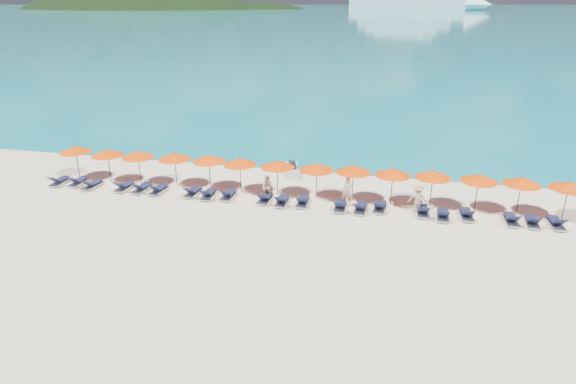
# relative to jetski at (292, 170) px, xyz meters

# --- Properties ---
(ground) EXTENTS (1400.00, 1400.00, 0.00)m
(ground) POSITION_rel_jetski_xyz_m (1.07, -9.20, -0.33)
(ground) COLOR beige
(sea) EXTENTS (1600.00, 1300.00, 0.01)m
(sea) POSITION_rel_jetski_xyz_m (1.07, 650.80, -0.33)
(sea) COLOR #1FA9B2
(sea) RESTS_ON ground
(headland_main) EXTENTS (374.00, 242.00, 126.50)m
(headland_main) POSITION_rel_jetski_xyz_m (-298.93, 530.80, -38.33)
(headland_main) COLOR black
(headland_main) RESTS_ON ground
(headland_small) EXTENTS (162.00, 126.00, 85.50)m
(headland_small) POSITION_rel_jetski_xyz_m (-148.93, 550.80, -35.33)
(headland_small) COLOR black
(headland_small) RESTS_ON ground
(jetski) EXTENTS (1.43, 2.43, 0.81)m
(jetski) POSITION_rel_jetski_xyz_m (0.00, 0.00, 0.00)
(jetski) COLOR silver
(jetski) RESTS_ON ground
(beachgoer_a) EXTENTS (0.64, 0.42, 1.74)m
(beachgoer_a) POSITION_rel_jetski_xyz_m (4.26, -4.65, 0.53)
(beachgoer_a) COLOR tan
(beachgoer_a) RESTS_ON ground
(beachgoer_b) EXTENTS (0.79, 0.56, 1.48)m
(beachgoer_b) POSITION_rel_jetski_xyz_m (-0.54, -4.64, 0.41)
(beachgoer_b) COLOR tan
(beachgoer_b) RESTS_ON ground
(beachgoer_c) EXTENTS (1.08, 0.55, 1.62)m
(beachgoer_c) POSITION_rel_jetski_xyz_m (8.19, -4.64, 0.48)
(beachgoer_c) COLOR tan
(beachgoer_c) RESTS_ON ground
(umbrella_0) EXTENTS (2.10, 2.10, 2.28)m
(umbrella_0) POSITION_rel_jetski_xyz_m (-13.86, -3.81, 1.68)
(umbrella_0) COLOR black
(umbrella_0) RESTS_ON ground
(umbrella_1) EXTENTS (2.10, 2.10, 2.28)m
(umbrella_1) POSITION_rel_jetski_xyz_m (-11.39, -4.02, 1.68)
(umbrella_1) COLOR black
(umbrella_1) RESTS_ON ground
(umbrella_2) EXTENTS (2.10, 2.10, 2.28)m
(umbrella_2) POSITION_rel_jetski_xyz_m (-9.25, -3.95, 1.68)
(umbrella_2) COLOR black
(umbrella_2) RESTS_ON ground
(umbrella_3) EXTENTS (2.10, 2.10, 2.28)m
(umbrella_3) POSITION_rel_jetski_xyz_m (-6.82, -3.77, 1.68)
(umbrella_3) COLOR black
(umbrella_3) RESTS_ON ground
(umbrella_4) EXTENTS (2.10, 2.10, 2.28)m
(umbrella_4) POSITION_rel_jetski_xyz_m (-4.52, -3.76, 1.68)
(umbrella_4) COLOR black
(umbrella_4) RESTS_ON ground
(umbrella_5) EXTENTS (2.10, 2.10, 2.28)m
(umbrella_5) POSITION_rel_jetski_xyz_m (-2.44, -3.93, 1.68)
(umbrella_5) COLOR black
(umbrella_5) RESTS_ON ground
(umbrella_6) EXTENTS (2.10, 2.10, 2.28)m
(umbrella_6) POSITION_rel_jetski_xyz_m (-0.09, -3.91, 1.68)
(umbrella_6) COLOR black
(umbrella_6) RESTS_ON ground
(umbrella_7) EXTENTS (2.10, 2.10, 2.28)m
(umbrella_7) POSITION_rel_jetski_xyz_m (2.31, -3.93, 1.68)
(umbrella_7) COLOR black
(umbrella_7) RESTS_ON ground
(umbrella_8) EXTENTS (2.10, 2.10, 2.28)m
(umbrella_8) POSITION_rel_jetski_xyz_m (4.47, -3.83, 1.68)
(umbrella_8) COLOR black
(umbrella_8) RESTS_ON ground
(umbrella_9) EXTENTS (2.10, 2.10, 2.28)m
(umbrella_9) POSITION_rel_jetski_xyz_m (6.73, -3.91, 1.68)
(umbrella_9) COLOR black
(umbrella_9) RESTS_ON ground
(umbrella_10) EXTENTS (2.10, 2.10, 2.28)m
(umbrella_10) POSITION_rel_jetski_xyz_m (8.96, -3.78, 1.68)
(umbrella_10) COLOR black
(umbrella_10) RESTS_ON ground
(umbrella_11) EXTENTS (2.10, 2.10, 2.28)m
(umbrella_11) POSITION_rel_jetski_xyz_m (11.41, -3.85, 1.68)
(umbrella_11) COLOR black
(umbrella_11) RESTS_ON ground
(umbrella_12) EXTENTS (2.10, 2.10, 2.28)m
(umbrella_12) POSITION_rel_jetski_xyz_m (13.64, -3.84, 1.68)
(umbrella_12) COLOR black
(umbrella_12) RESTS_ON ground
(umbrella_13) EXTENTS (2.10, 2.10, 2.28)m
(umbrella_13) POSITION_rel_jetski_xyz_m (15.94, -4.02, 1.68)
(umbrella_13) COLOR black
(umbrella_13) RESTS_ON ground
(lounger_0) EXTENTS (0.66, 1.72, 0.66)m
(lounger_0) POSITION_rel_jetski_xyz_m (-14.40, -5.18, -0.10)
(lounger_0) COLOR silver
(lounger_0) RESTS_ON ground
(lounger_1) EXTENTS (0.65, 1.71, 0.66)m
(lounger_1) POSITION_rel_jetski_xyz_m (-13.17, -4.97, -0.10)
(lounger_1) COLOR silver
(lounger_1) RESTS_ON ground
(lounger_2) EXTENTS (0.73, 1.74, 0.66)m
(lounger_2) POSITION_rel_jetski_xyz_m (-11.96, -5.30, -0.10)
(lounger_2) COLOR silver
(lounger_2) RESTS_ON ground
(lounger_3) EXTENTS (0.68, 1.72, 0.66)m
(lounger_3) POSITION_rel_jetski_xyz_m (-9.79, -5.13, -0.10)
(lounger_3) COLOR silver
(lounger_3) RESTS_ON ground
(lounger_4) EXTENTS (0.79, 1.75, 0.66)m
(lounger_4) POSITION_rel_jetski_xyz_m (-8.58, -5.13, -0.10)
(lounger_4) COLOR silver
(lounger_4) RESTS_ON ground
(lounger_5) EXTENTS (0.73, 1.74, 0.66)m
(lounger_5) POSITION_rel_jetski_xyz_m (-7.43, -5.16, -0.10)
(lounger_5) COLOR silver
(lounger_5) RESTS_ON ground
(lounger_6) EXTENTS (0.74, 1.74, 0.66)m
(lounger_6) POSITION_rel_jetski_xyz_m (-5.19, -5.05, -0.10)
(lounger_6) COLOR silver
(lounger_6) RESTS_ON ground
(lounger_7) EXTENTS (0.71, 1.73, 0.66)m
(lounger_7) POSITION_rel_jetski_xyz_m (-4.11, -5.23, -0.10)
(lounger_7) COLOR silver
(lounger_7) RESTS_ON ground
(lounger_8) EXTENTS (0.64, 1.71, 0.66)m
(lounger_8) POSITION_rel_jetski_xyz_m (-2.90, -5.03, -0.10)
(lounger_8) COLOR silver
(lounger_8) RESTS_ON ground
(lounger_9) EXTENTS (0.69, 1.72, 0.66)m
(lounger_9) POSITION_rel_jetski_xyz_m (-0.57, -5.10, -0.10)
(lounger_9) COLOR silver
(lounger_9) RESTS_ON ground
(lounger_10) EXTENTS (0.65, 1.71, 0.66)m
(lounger_10) POSITION_rel_jetski_xyz_m (0.50, -5.26, -0.10)
(lounger_10) COLOR silver
(lounger_10) RESTS_ON ground
(lounger_11) EXTENTS (0.66, 1.72, 0.66)m
(lounger_11) POSITION_rel_jetski_xyz_m (1.70, -5.07, -0.10)
(lounger_11) COLOR silver
(lounger_11) RESTS_ON ground
(lounger_12) EXTENTS (0.65, 1.71, 0.66)m
(lounger_12) POSITION_rel_jetski_xyz_m (3.92, -5.24, -0.10)
(lounger_12) COLOR silver
(lounger_12) RESTS_ON ground
(lounger_13) EXTENTS (0.71, 1.73, 0.66)m
(lounger_13) POSITION_rel_jetski_xyz_m (5.09, -5.30, -0.10)
(lounger_13) COLOR silver
(lounger_13) RESTS_ON ground
(lounger_14) EXTENTS (0.78, 1.75, 0.66)m
(lounger_14) POSITION_rel_jetski_xyz_m (6.15, -4.91, -0.10)
(lounger_14) COLOR silver
(lounger_14) RESTS_ON ground
(lounger_15) EXTENTS (0.64, 1.71, 0.66)m
(lounger_15) POSITION_rel_jetski_xyz_m (8.52, -4.97, -0.10)
(lounger_15) COLOR silver
(lounger_15) RESTS_ON ground
(lounger_16) EXTENTS (0.71, 1.73, 0.66)m
(lounger_16) POSITION_rel_jetski_xyz_m (9.59, -5.26, -0.10)
(lounger_16) COLOR silver
(lounger_16) RESTS_ON ground
(lounger_17) EXTENTS (0.69, 1.73, 0.66)m
(lounger_17) POSITION_rel_jetski_xyz_m (10.86, -4.91, -0.10)
(lounger_17) COLOR silver
(lounger_17) RESTS_ON ground
(lounger_18) EXTENTS (0.62, 1.70, 0.66)m
(lounger_18) POSITION_rel_jetski_xyz_m (13.14, -5.08, -0.10)
(lounger_18) COLOR silver
(lounger_18) RESTS_ON ground
(lounger_19) EXTENTS (0.78, 1.75, 0.66)m
(lounger_19) POSITION_rel_jetski_xyz_m (14.17, -5.09, -0.10)
(lounger_19) COLOR silver
(lounger_19) RESTS_ON ground
(lounger_20) EXTENTS (0.65, 1.71, 0.66)m
(lounger_20) POSITION_rel_jetski_xyz_m (15.37, -5.03, -0.10)
(lounger_20) COLOR silver
(lounger_20) RESTS_ON ground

